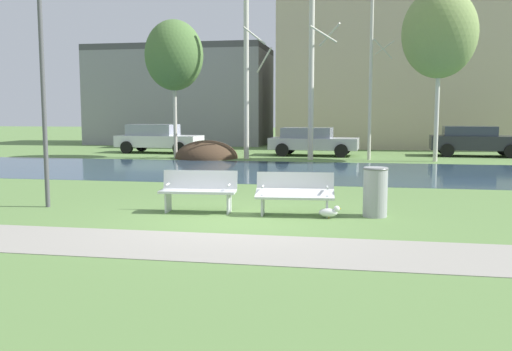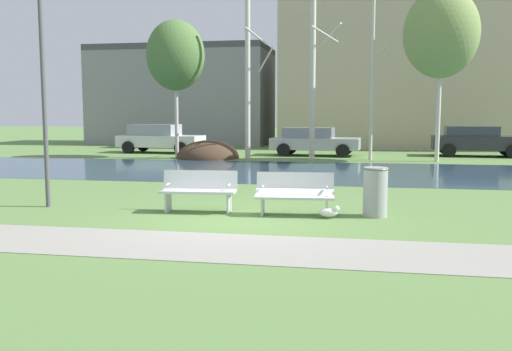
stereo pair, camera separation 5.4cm
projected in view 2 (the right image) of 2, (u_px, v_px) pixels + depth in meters
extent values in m
plane|color=#5B7F42|center=(296.00, 170.00, 20.71)|extent=(120.00, 120.00, 0.00)
cube|color=gray|center=(208.00, 246.00, 8.74)|extent=(60.00, 1.87, 0.01)
cube|color=#2D475B|center=(294.00, 171.00, 20.09)|extent=(80.00, 7.80, 0.01)
ellipsoid|color=#423021|center=(208.00, 158.00, 25.94)|extent=(2.92, 2.94, 1.67)
cube|color=silver|center=(198.00, 192.00, 11.69)|extent=(1.63, 0.60, 0.05)
cube|color=silver|center=(200.00, 180.00, 11.94)|extent=(1.60, 0.21, 0.40)
cube|color=silver|center=(168.00, 201.00, 11.84)|extent=(0.07, 0.43, 0.45)
cube|color=silver|center=(229.00, 202.00, 11.70)|extent=(0.07, 0.43, 0.45)
cylinder|color=silver|center=(167.00, 184.00, 11.76)|extent=(0.06, 0.28, 0.04)
cylinder|color=silver|center=(229.00, 185.00, 11.62)|extent=(0.06, 0.28, 0.04)
cube|color=silver|center=(295.00, 194.00, 11.31)|extent=(1.63, 0.60, 0.17)
cube|color=silver|center=(295.00, 182.00, 11.56)|extent=(1.60, 0.21, 0.40)
cube|color=silver|center=(263.00, 204.00, 11.47)|extent=(0.07, 0.43, 0.45)
cube|color=silver|center=(327.00, 205.00, 11.33)|extent=(0.07, 0.43, 0.45)
cylinder|color=silver|center=(263.00, 187.00, 11.39)|extent=(0.06, 0.28, 0.04)
cylinder|color=silver|center=(327.00, 188.00, 11.25)|extent=(0.06, 0.28, 0.04)
cylinder|color=#999B9E|center=(375.00, 192.00, 11.24)|extent=(0.49, 0.49, 1.00)
torus|color=#5B5D5E|center=(376.00, 169.00, 11.19)|extent=(0.51, 0.51, 0.04)
ellipsoid|color=white|center=(328.00, 213.00, 11.06)|extent=(0.37, 0.17, 0.17)
sphere|color=white|center=(337.00, 209.00, 11.02)|extent=(0.12, 0.12, 0.12)
cone|color=gold|center=(340.00, 209.00, 11.01)|extent=(0.07, 0.04, 0.04)
cylinder|color=gold|center=(329.00, 216.00, 11.03)|extent=(0.01, 0.01, 0.10)
cylinder|color=gold|center=(329.00, 216.00, 11.10)|extent=(0.01, 0.01, 0.10)
cylinder|color=#4C4C51|center=(44.00, 104.00, 12.22)|extent=(0.10, 0.10, 4.56)
cylinder|color=#BCB7A8|center=(176.00, 92.00, 25.96)|extent=(0.17, 0.17, 6.10)
ellipsoid|color=#4C7038|center=(176.00, 55.00, 25.77)|extent=(2.70, 2.70, 3.24)
cylinder|color=beige|center=(248.00, 77.00, 25.19)|extent=(0.23, 0.23, 7.42)
cylinder|color=beige|center=(266.00, 60.00, 25.46)|extent=(0.94, 1.32, 1.04)
cylinder|color=beige|center=(256.00, 36.00, 24.44)|extent=(0.92, 0.90, 0.73)
cylinder|color=beige|center=(313.00, 81.00, 24.71)|extent=(0.25, 0.25, 7.04)
cylinder|color=beige|center=(331.00, 35.00, 24.85)|extent=(1.03, 1.45, 0.86)
cylinder|color=beige|center=(325.00, 34.00, 23.84)|extent=(1.15, 1.12, 0.65)
cylinder|color=beige|center=(372.00, 75.00, 24.57)|extent=(0.14, 0.14, 7.53)
cylinder|color=beige|center=(386.00, 48.00, 24.72)|extent=(0.81, 1.15, 0.50)
cylinder|color=beige|center=(384.00, 49.00, 23.88)|extent=(0.88, 0.85, 0.81)
cylinder|color=beige|center=(439.00, 80.00, 23.71)|extent=(0.19, 0.19, 6.98)
ellipsoid|color=olive|center=(441.00, 33.00, 23.49)|extent=(3.15, 3.15, 3.77)
cube|color=silver|center=(161.00, 141.00, 29.41)|extent=(4.49, 2.04, 0.60)
cube|color=#949AAC|center=(155.00, 130.00, 29.43)|extent=(2.55, 1.72, 0.58)
cylinder|color=black|center=(193.00, 146.00, 29.96)|extent=(0.65, 0.26, 0.64)
cylinder|color=black|center=(181.00, 148.00, 28.23)|extent=(0.65, 0.26, 0.64)
cylinder|color=black|center=(143.00, 145.00, 30.65)|extent=(0.65, 0.26, 0.64)
cylinder|color=black|center=(128.00, 147.00, 28.93)|extent=(0.65, 0.26, 0.64)
cube|color=#B2B5BC|center=(316.00, 144.00, 27.42)|extent=(4.39, 2.10, 0.55)
cube|color=gray|center=(309.00, 133.00, 27.44)|extent=(2.49, 1.77, 0.50)
cylinder|color=black|center=(346.00, 148.00, 28.01)|extent=(0.65, 0.26, 0.64)
cylinder|color=black|center=(343.00, 151.00, 26.21)|extent=(0.65, 0.26, 0.64)
cylinder|color=black|center=(291.00, 148.00, 28.68)|extent=(0.65, 0.26, 0.64)
cylinder|color=black|center=(284.00, 150.00, 26.89)|extent=(0.65, 0.26, 0.64)
cube|color=#282B30|center=(478.00, 143.00, 26.95)|extent=(4.39, 2.04, 0.67)
cube|color=#2F3648|center=(471.00, 131.00, 26.97)|extent=(2.49, 1.72, 0.46)
cylinder|color=black|center=(506.00, 149.00, 27.51)|extent=(0.65, 0.26, 0.64)
cylinder|color=black|center=(446.00, 148.00, 28.19)|extent=(0.65, 0.26, 0.64)
cylinder|color=black|center=(449.00, 151.00, 26.46)|extent=(0.65, 0.26, 0.64)
cube|color=gray|center=(184.00, 99.00, 38.26)|extent=(11.80, 6.17, 6.13)
cube|color=#48484B|center=(183.00, 51.00, 37.90)|extent=(11.80, 6.17, 0.40)
cube|color=#BCAD8E|center=(428.00, 78.00, 35.15)|extent=(17.95, 9.26, 8.61)
cube|color=#675F4E|center=(431.00, 5.00, 34.65)|extent=(17.95, 9.26, 0.40)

